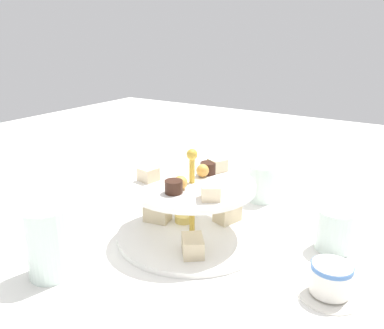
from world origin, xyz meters
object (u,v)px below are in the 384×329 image
water_glass_mid_back (262,183)px  butter_knife_left (114,188)px  tiered_serving_stand (192,212)px  teacup_with_saucer (330,281)px  water_glass_short_left (335,230)px  water_glass_tall_right (48,242)px

water_glass_mid_back → butter_knife_left: bearing=21.3°
tiered_serving_stand → teacup_with_saucer: bearing=170.8°
water_glass_short_left → butter_knife_left: (0.52, -0.00, -0.03)m
teacup_with_saucer → butter_knife_left: (0.55, -0.14, -0.02)m
water_glass_short_left → water_glass_mid_back: size_ratio=0.89×
tiered_serving_stand → water_glass_mid_back: bearing=-100.9°
tiered_serving_stand → water_glass_mid_back: tiered_serving_stand is taller
water_glass_tall_right → water_glass_mid_back: size_ratio=1.38×
water_glass_short_left → tiered_serving_stand: bearing=21.8°
water_glass_tall_right → water_glass_mid_back: bearing=-109.8°
water_glass_tall_right → teacup_with_saucer: 0.42m
water_glass_short_left → butter_knife_left: bearing=-0.0°
teacup_with_saucer → butter_knife_left: size_ratio=0.53×
teacup_with_saucer → water_glass_mid_back: (0.22, -0.26, 0.02)m
butter_knife_left → water_glass_mid_back: water_glass_mid_back is taller
teacup_with_saucer → tiered_serving_stand: bearing=-9.2°
water_glass_tall_right → water_glass_mid_back: 0.47m
water_glass_tall_right → teacup_with_saucer: bearing=-154.6°
water_glass_short_left → teacup_with_saucer: size_ratio=0.81×
water_glass_short_left → butter_knife_left: size_ratio=0.43×
water_glass_short_left → water_glass_mid_back: (0.19, -0.13, 0.00)m
tiered_serving_stand → water_glass_mid_back: (-0.04, -0.22, -0.01)m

